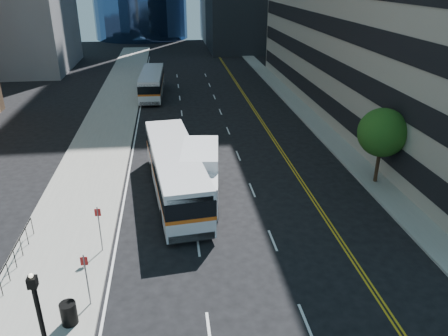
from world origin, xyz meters
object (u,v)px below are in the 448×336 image
street_tree (382,133)px  bus_front (175,171)px  box_truck (200,175)px  lamp_post (42,328)px  trash_can (69,313)px  bus_rear (152,83)px

street_tree → bus_front: (-13.50, -0.06, -1.93)m
box_truck → lamp_post: bearing=-108.0°
lamp_post → street_tree: bearing=37.9°
bus_front → trash_can: 11.94m
lamp_post → trash_can: lamp_post is taller
bus_front → bus_rear: (-2.10, 25.66, -0.20)m
street_tree → box_truck: 12.18m
box_truck → street_tree: bearing=10.4°
lamp_post → bus_front: bearing=72.1°
lamp_post → bus_front: 14.68m
bus_front → bus_rear: bus_front is taller
street_tree → bus_front: bearing=-179.7°
street_tree → trash_can: size_ratio=5.21×
box_truck → trash_can: 11.95m
street_tree → bus_front: street_tree is taller
bus_front → box_truck: 1.68m
bus_front → street_tree: bearing=-6.1°
bus_rear → box_truck: (3.61, -26.41, 0.15)m
bus_rear → trash_can: bearing=-91.8°
bus_front → trash_can: bearing=-118.9°
lamp_post → bus_front: lamp_post is taller
trash_can → box_truck: bearing=59.4°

